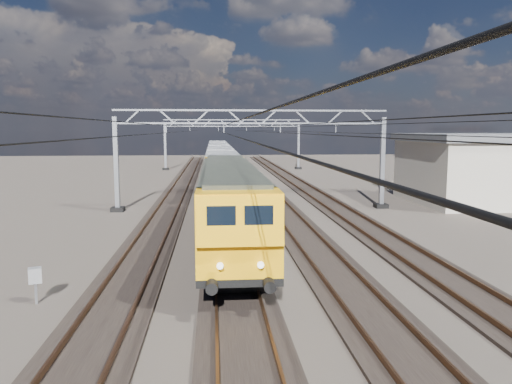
{
  "coord_description": "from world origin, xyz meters",
  "views": [
    {
      "loc": [
        -2.76,
        -31.32,
        5.74
      ],
      "look_at": [
        -0.5,
        -4.94,
        2.4
      ],
      "focal_mm": 35.0,
      "sensor_mm": 36.0,
      "label": 1
    }
  ],
  "objects": [
    {
      "name": "track_outer_east",
      "position": [
        6.0,
        0.0,
        0.07
      ],
      "size": [
        2.6,
        140.0,
        0.3
      ],
      "color": "black",
      "rests_on": "ground"
    },
    {
      "name": "track_outer_west",
      "position": [
        -6.0,
        0.0,
        0.07
      ],
      "size": [
        2.6,
        140.0,
        0.3
      ],
      "color": "black",
      "rests_on": "ground"
    },
    {
      "name": "catenary_gantry_mid",
      "position": [
        0.0,
        4.0,
        3.91
      ],
      "size": [
        19.9,
        0.9,
        7.11
      ],
      "color": "#999EA6",
      "rests_on": "ground"
    },
    {
      "name": "trackside_cabinet",
      "position": [
        -8.64,
        -14.87,
        0.93
      ],
      "size": [
        0.49,
        0.42,
        1.23
      ],
      "rotation": [
        0.0,
        0.0,
        0.32
      ],
      "color": "#999EA6",
      "rests_on": "ground"
    },
    {
      "name": "hopper_wagon_fourth",
      "position": [
        -2.0,
        53.48,
        2.23
      ],
      "size": [
        3.38,
        13.0,
        3.25
      ],
      "color": "black",
      "rests_on": "ground"
    },
    {
      "name": "catenary_gantry_far",
      "position": [
        0.0,
        40.0,
        3.91
      ],
      "size": [
        19.9,
        0.9,
        7.11
      ],
      "color": "#999EA6",
      "rests_on": "ground"
    },
    {
      "name": "hopper_wagon_lead",
      "position": [
        -2.0,
        10.88,
        2.23
      ],
      "size": [
        3.38,
        13.0,
        3.25
      ],
      "color": "black",
      "rests_on": "ground"
    },
    {
      "name": "hopper_wagon_mid",
      "position": [
        -2.0,
        25.08,
        2.23
      ],
      "size": [
        3.38,
        13.0,
        3.25
      ],
      "color": "black",
      "rests_on": "ground"
    },
    {
      "name": "locomotive",
      "position": [
        -2.0,
        -6.82,
        2.33
      ],
      "size": [
        2.76,
        21.1,
        3.62
      ],
      "color": "black",
      "rests_on": "ground"
    },
    {
      "name": "track_inner_east",
      "position": [
        2.0,
        0.0,
        0.07
      ],
      "size": [
        2.6,
        140.0,
        0.3
      ],
      "color": "black",
      "rests_on": "ground"
    },
    {
      "name": "track_loco",
      "position": [
        -2.0,
        0.0,
        0.07
      ],
      "size": [
        2.6,
        140.0,
        0.3
      ],
      "color": "black",
      "rests_on": "ground"
    },
    {
      "name": "hopper_wagon_third",
      "position": [
        -2.0,
        39.28,
        2.23
      ],
      "size": [
        3.38,
        13.0,
        3.25
      ],
      "color": "black",
      "rests_on": "ground"
    },
    {
      "name": "overhead_wires",
      "position": [
        0.0,
        8.0,
        5.75
      ],
      "size": [
        12.03,
        140.0,
        0.53
      ],
      "color": "black",
      "rests_on": "ground"
    },
    {
      "name": "ground",
      "position": [
        0.0,
        0.0,
        0.0
      ],
      "size": [
        160.0,
        160.0,
        0.0
      ],
      "primitive_type": "plane",
      "color": "#2C2621",
      "rests_on": "ground"
    }
  ]
}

